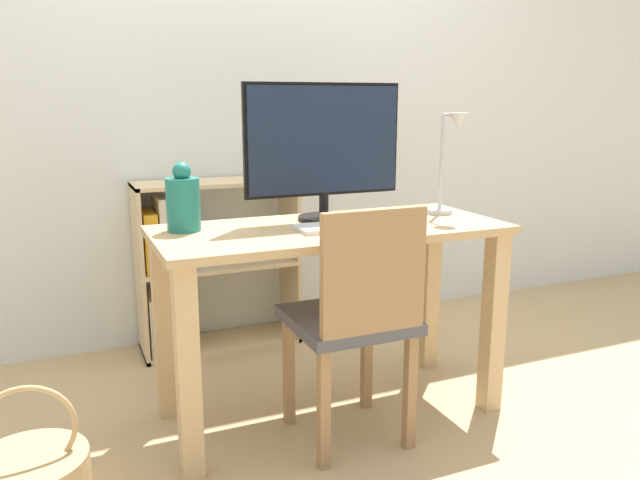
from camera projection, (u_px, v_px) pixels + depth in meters
name	position (u px, v px, depth m)	size (l,w,h in m)	color
ground_plane	(330.00, 411.00, 2.44)	(10.00, 10.00, 0.00)	tan
wall_back	(247.00, 77.00, 3.07)	(8.00, 0.05, 2.60)	silver
desk	(331.00, 268.00, 2.32)	(1.28, 0.56, 0.74)	tan
monitor	(324.00, 144.00, 2.33)	(0.62, 0.20, 0.51)	black
keyboard	(349.00, 226.00, 2.24)	(0.39, 0.15, 0.02)	silver
vase	(183.00, 201.00, 2.17)	(0.12, 0.12, 0.24)	#1E7266
desk_lamp	(450.00, 154.00, 2.41)	(0.10, 0.19, 0.40)	#B7B7BC
chair	(356.00, 316.00, 2.11)	(0.40, 0.40, 0.86)	#4C4C51
bookshelf	(190.00, 272.00, 2.97)	(0.76, 0.28, 0.82)	#D8BC8C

